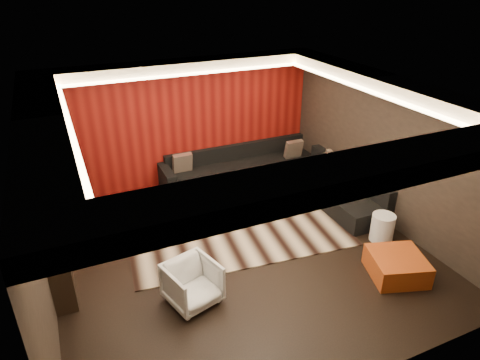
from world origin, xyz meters
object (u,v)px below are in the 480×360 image
sectional_sofa (275,177)px  armchair (193,284)px  white_side_table (382,228)px  orange_ottoman (397,266)px  drum_stool (233,192)px  coffee_table (215,204)px

sectional_sofa → armchair: bearing=-136.2°
white_side_table → armchair: 3.63m
white_side_table → orange_ottoman: white_side_table is taller
white_side_table → sectional_sofa: sectional_sofa is taller
sectional_sofa → drum_stool: bearing=-167.2°
sectional_sofa → orange_ottoman: bearing=-85.1°
coffee_table → armchair: armchair is taller
drum_stool → orange_ottoman: 3.55m
drum_stool → white_side_table: size_ratio=0.85×
orange_ottoman → sectional_sofa: size_ratio=0.22×
armchair → drum_stool: bearing=39.5°
drum_stool → orange_ottoman: drum_stool is taller
coffee_table → armchair: size_ratio=1.76×
coffee_table → orange_ottoman: (1.88, -3.14, 0.06)m
orange_ottoman → sectional_sofa: 3.52m
drum_stool → white_side_table: bearing=-51.3°
coffee_table → white_side_table: 3.25m
orange_ottoman → armchair: size_ratio=1.14×
white_side_table → orange_ottoman: 1.01m
drum_stool → orange_ottoman: bearing=-66.3°
drum_stool → armchair: bearing=-124.8°
drum_stool → sectional_sofa: (1.13, 0.26, 0.02)m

